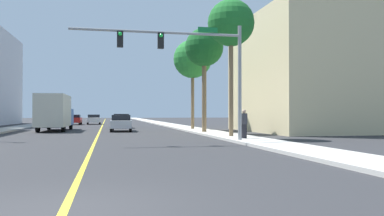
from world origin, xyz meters
The scene contains 16 objects.
ground centered at (0.00, 42.00, 0.00)m, with size 192.00×192.00×0.00m, color #2D2D30.
sidewalk_left centered at (-8.73, 42.00, 0.07)m, with size 2.54×168.00×0.15m, color #9E9B93.
sidewalk_right centered at (8.73, 42.00, 0.07)m, with size 2.54×168.00×0.15m, color beige.
lane_marking_center centered at (0.00, 42.00, 0.00)m, with size 0.16×144.00×0.01m, color yellow.
building_right_near centered at (19.90, 25.44, 5.11)m, with size 13.82×14.08×10.22m, color beige.
traffic_signal_mast centered at (5.09, 13.91, 4.71)m, with size 9.23×0.36×6.33m.
palm_near centered at (8.49, 17.43, 7.39)m, with size 3.02×3.02×8.83m.
palm_mid centered at (8.23, 23.64, 6.80)m, with size 3.07×3.07×8.29m.
palm_far centered at (8.62, 29.86, 6.77)m, with size 3.67×3.67×8.50m.
car_gray centered at (2.12, 37.32, 0.79)m, with size 1.94×4.35×1.55m.
car_blue centered at (-5.74, 41.98, 0.76)m, with size 1.90×4.54×1.44m.
car_silver centered at (1.89, 29.03, 0.76)m, with size 2.04×4.61×1.47m.
car_white centered at (-1.32, 52.93, 0.76)m, with size 2.05×4.42×1.44m.
car_red centered at (-3.86, 51.00, 0.75)m, with size 1.78×4.07×1.43m.
delivery_truck centered at (-4.04, 30.95, 1.73)m, with size 2.57×8.37×3.28m.
pedestrian centered at (8.54, 15.11, 0.99)m, with size 0.38×0.38×1.69m.
Camera 1 is at (0.71, -6.86, 1.62)m, focal length 36.88 mm.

